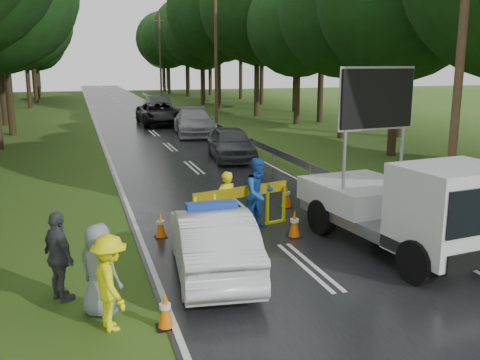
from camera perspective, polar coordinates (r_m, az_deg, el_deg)
name	(u,v)px	position (r m, az deg, el deg)	size (l,w,h in m)	color
ground	(308,267)	(12.17, 7.28, -9.17)	(160.00, 160.00, 0.00)	#2E4D16
road	(143,123)	(40.80, -10.36, 5.96)	(7.00, 140.00, 0.02)	black
guardrail	(192,115)	(41.01, -5.16, 6.90)	(0.12, 60.06, 0.70)	gray
utility_pole_near	(462,39)	(15.81, 22.60, 13.70)	(1.40, 0.24, 10.00)	#452C20
utility_pole_mid	(216,54)	(39.55, -2.58, 13.29)	(1.40, 0.24, 10.00)	#452C20
utility_pole_far	(160,57)	(65.04, -8.50, 12.82)	(1.40, 0.24, 10.00)	#452C20
police_sedan	(212,242)	(11.47, -3.02, -6.57)	(1.99, 4.51, 1.59)	silver
work_truck	(409,206)	(13.16, 17.55, -2.64)	(3.00, 5.65, 4.31)	gray
barrier	(242,198)	(14.32, 0.18, -1.89)	(2.85, 0.82, 1.22)	#E7F60D
officer	(226,202)	(14.21, -1.49, -2.37)	(0.60, 0.40, 1.66)	yellow
civilian	(259,194)	(14.48, 2.02, -1.47)	(0.96, 0.74, 1.97)	#194AA7
bystander_left	(110,283)	(9.41, -13.67, -10.58)	(1.08, 0.62, 1.67)	#FFF90D
bystander_mid	(59,257)	(10.72, -18.74, -7.75)	(1.03, 0.43, 1.76)	#414349
bystander_right	(99,270)	(9.93, -14.79, -9.27)	(0.84, 0.54, 1.71)	gray
queue_car_first	(231,143)	(24.96, -0.97, 3.95)	(1.84, 4.59, 1.56)	#3E4246
queue_car_second	(194,122)	(33.62, -4.91, 6.17)	(2.30, 5.67, 1.64)	#95979D
queue_car_third	(159,114)	(39.58, -8.67, 7.01)	(2.73, 5.93, 1.65)	black
queue_car_fourth	(159,106)	(47.05, -8.63, 7.84)	(1.73, 4.96, 1.63)	#3B3E42
cone_near_left	(165,310)	(9.46, -7.98, -13.60)	(0.32, 0.32, 0.67)	black
cone_center	(294,224)	(13.96, 5.83, -4.66)	(0.36, 0.36, 0.76)	black
cone_far	(286,196)	(16.75, 4.96, -1.69)	(0.37, 0.37, 0.79)	black
cone_left_mid	(161,225)	(14.02, -8.47, -4.80)	(0.33, 0.33, 0.70)	black
cone_right	(351,195)	(17.42, 11.75, -1.54)	(0.33, 0.33, 0.69)	black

